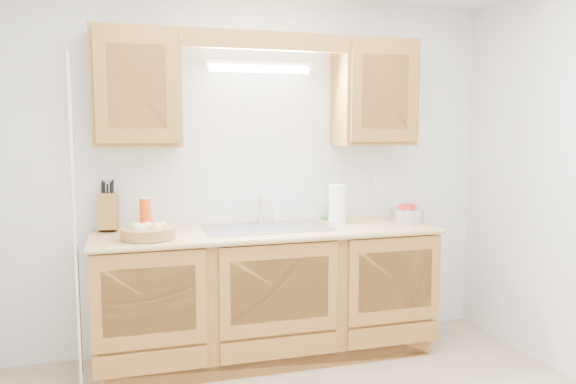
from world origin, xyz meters
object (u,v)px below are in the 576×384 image
object	(u,v)px
fruit_basket	(148,231)
apple_bowl	(406,214)
paper_towel	(338,204)
knife_block	(108,212)

from	to	relation	value
fruit_basket	apple_bowl	world-z (taller)	apple_bowl
fruit_basket	apple_bowl	size ratio (longest dim) A/B	1.24
paper_towel	apple_bowl	xyz separation A→B (m)	(0.49, -0.11, -0.08)
knife_block	paper_towel	world-z (taller)	knife_block
fruit_basket	knife_block	bearing A→B (deg)	123.38
fruit_basket	paper_towel	distance (m)	1.36
knife_block	fruit_basket	bearing A→B (deg)	-49.62
fruit_basket	paper_towel	xyz separation A→B (m)	(1.33, 0.24, 0.09)
knife_block	paper_towel	bearing A→B (deg)	2.62
apple_bowl	fruit_basket	bearing A→B (deg)	-175.87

